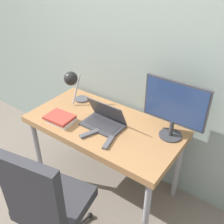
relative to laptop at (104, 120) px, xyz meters
name	(u,v)px	position (x,y,z in m)	size (l,w,h in m)	color
ground_plane	(83,207)	(-0.01, -0.34, -0.81)	(12.00, 12.00, 0.00)	#70665B
wall_back	(132,51)	(-0.01, 0.43, 0.49)	(8.00, 0.05, 2.60)	gray
desk	(104,130)	(-0.01, 0.01, -0.12)	(1.36, 0.70, 0.76)	#996B42
laptop	(104,120)	(0.00, 0.00, 0.00)	(0.35, 0.23, 0.22)	#38383D
monitor	(175,106)	(0.53, 0.19, 0.23)	(0.50, 0.19, 0.49)	#333338
desk_lamp	(72,81)	(-0.44, 0.10, 0.20)	(0.13, 0.26, 0.35)	#4C4C51
office_chair	(47,202)	(0.09, -0.77, -0.21)	(0.64, 0.63, 1.06)	black
book_stack	(60,119)	(-0.33, -0.19, -0.02)	(0.25, 0.19, 0.06)	silver
tv_remote	(108,143)	(0.18, -0.18, -0.04)	(0.08, 0.17, 0.02)	#4C4C51
media_remote	(90,134)	(-0.01, -0.18, -0.04)	(0.10, 0.17, 0.02)	#4C4C51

